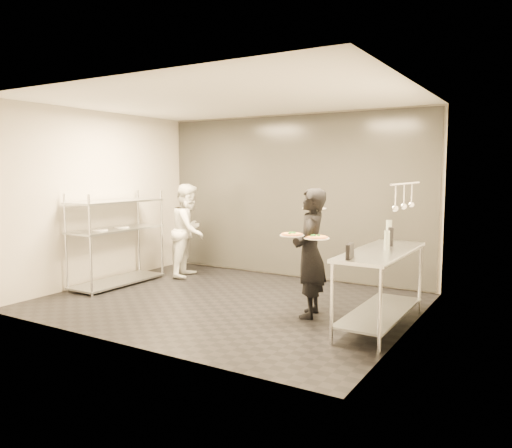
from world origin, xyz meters
The scene contains 13 objects.
room_shell centered at (0.00, 1.18, 1.40)m, with size 5.00×4.00×2.80m.
pass_rack centered at (-2.15, 0.00, 0.77)m, with size 0.60×1.60×1.50m.
prep_counter centered at (2.18, 0.00, 0.63)m, with size 0.60×1.80×0.92m.
utensil_rail centered at (2.43, 0.00, 1.55)m, with size 0.07×1.20×0.31m.
waiter centered at (1.29, -0.03, 0.81)m, with size 0.59×0.39×1.62m, color black.
chef centered at (-1.55, 1.10, 0.81)m, with size 0.78×0.61×1.61m, color white.
pizza_plate_near centered at (1.13, -0.24, 1.06)m, with size 0.30×0.30×0.05m.
pizza_plate_far centered at (1.45, -0.22, 1.04)m, with size 0.31×0.31×0.05m.
salad_plate centered at (1.18, 0.31, 1.37)m, with size 0.31×0.31×0.07m.
pos_monitor centered at (2.06, -0.72, 1.00)m, with size 0.04×0.22×0.16m, color black.
bottle_green centered at (2.03, 0.80, 1.06)m, with size 0.08×0.08×0.28m, color gray.
bottle_clear centered at (2.21, 0.11, 1.03)m, with size 0.07×0.07×0.22m, color gray.
bottle_dark centered at (2.19, 0.34, 1.04)m, with size 0.07×0.07×0.23m, color black.
Camera 1 is at (3.88, -5.68, 1.85)m, focal length 35.00 mm.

